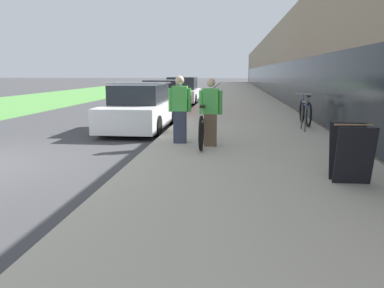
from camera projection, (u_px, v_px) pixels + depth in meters
sidewalk_slab at (238, 97)px, 26.99m from camera, size 4.68×70.00×0.12m
storefront_facade at (320, 65)px, 33.58m from camera, size 10.01×70.00×4.90m
lawn_strip at (86, 93)px, 32.27m from camera, size 7.85×70.00×0.03m
tandem_bicycle at (204, 126)px, 8.83m from camera, size 0.52×2.57×0.96m
person_rider at (211, 112)px, 8.44m from camera, size 0.52×0.20×1.54m
person_bystander at (180, 110)px, 8.81m from camera, size 0.54×0.21×1.58m
bike_rack_hoop at (304, 113)px, 10.77m from camera, size 0.05×0.60×0.84m
cruiser_bike_nearest at (305, 112)px, 12.00m from camera, size 0.52×1.84×0.97m
sandwich_board_sign at (351, 153)px, 5.69m from camera, size 0.56×0.56×0.90m
parked_sedan_curbside at (140, 109)px, 11.73m from camera, size 1.81×4.30×1.48m
vintage_roadster_curbside at (163, 98)px, 16.71m from camera, size 1.73×4.09×1.45m
parked_sedan_far at (183, 92)px, 21.81m from camera, size 1.86×4.14×1.51m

